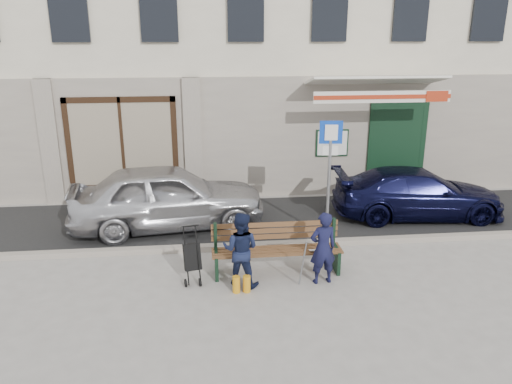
{
  "coord_description": "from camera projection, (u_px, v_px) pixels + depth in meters",
  "views": [
    {
      "loc": [
        -1.12,
        -7.96,
        4.31
      ],
      "look_at": [
        -0.1,
        1.6,
        1.2
      ],
      "focal_mm": 35.0,
      "sensor_mm": 36.0,
      "label": 1
    }
  ],
  "objects": [
    {
      "name": "man",
      "position": [
        323.0,
        248.0,
        8.78
      ],
      "size": [
        0.53,
        0.39,
        1.34
      ],
      "primitive_type": "imported",
      "rotation": [
        0.0,
        0.0,
        3.29
      ],
      "color": "#121332",
      "rests_on": "ground"
    },
    {
      "name": "car_navy",
      "position": [
        418.0,
        193.0,
        12.01
      ],
      "size": [
        4.15,
        1.92,
        1.17
      ],
      "primitive_type": "imported",
      "rotation": [
        0.0,
        0.0,
        1.5
      ],
      "color": "black",
      "rests_on": "ground"
    },
    {
      "name": "stroller",
      "position": [
        192.0,
        258.0,
        8.88
      ],
      "size": [
        0.35,
        0.46,
        1.03
      ],
      "rotation": [
        0.0,
        0.0,
        0.22
      ],
      "color": "black",
      "rests_on": "ground"
    },
    {
      "name": "bench",
      "position": [
        274.0,
        250.0,
        9.2
      ],
      "size": [
        2.4,
        1.17,
        0.98
      ],
      "color": "brown",
      "rests_on": "ground"
    },
    {
      "name": "car_silver",
      "position": [
        168.0,
        197.0,
        11.28
      ],
      "size": [
        4.53,
        2.27,
        1.48
      ],
      "primitive_type": "imported",
      "rotation": [
        0.0,
        0.0,
        1.69
      ],
      "color": "silver",
      "rests_on": "ground"
    },
    {
      "name": "ground",
      "position": [
        271.0,
        282.0,
        8.97
      ],
      "size": [
        80.0,
        80.0,
        0.0
      ],
      "primitive_type": "plane",
      "color": "#9E9991",
      "rests_on": "ground"
    },
    {
      "name": "building",
      "position": [
        236.0,
        8.0,
        15.44
      ],
      "size": [
        20.0,
        8.27,
        10.0
      ],
      "color": "beige",
      "rests_on": "ground"
    },
    {
      "name": "asphalt_lane",
      "position": [
        254.0,
        220.0,
        11.9
      ],
      "size": [
        60.0,
        3.2,
        0.01
      ],
      "primitive_type": "cube",
      "color": "#282828",
      "rests_on": "ground"
    },
    {
      "name": "parking_sign",
      "position": [
        330.0,
        162.0,
        10.42
      ],
      "size": [
        0.48,
        0.09,
        2.57
      ],
      "rotation": [
        0.0,
        0.0,
        -0.1
      ],
      "color": "gray",
      "rests_on": "ground"
    },
    {
      "name": "woman",
      "position": [
        241.0,
        249.0,
        8.7
      ],
      "size": [
        0.79,
        0.7,
        1.36
      ],
      "primitive_type": "imported",
      "rotation": [
        0.0,
        0.0,
        2.81
      ],
      "color": "#141B38",
      "rests_on": "ground"
    },
    {
      "name": "curb",
      "position": [
        261.0,
        245.0,
        10.37
      ],
      "size": [
        60.0,
        0.18,
        0.12
      ],
      "primitive_type": "cube",
      "color": "#9E9384",
      "rests_on": "ground"
    }
  ]
}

